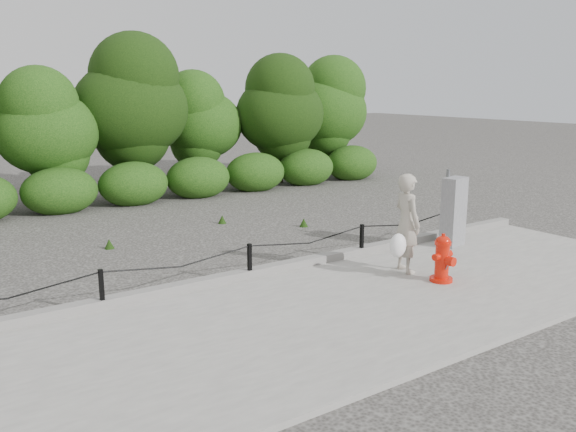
# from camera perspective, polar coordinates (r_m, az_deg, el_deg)

# --- Properties ---
(ground) EXTENTS (90.00, 90.00, 0.00)m
(ground) POSITION_cam_1_polar(r_m,az_deg,el_deg) (10.34, -3.58, -6.24)
(ground) COLOR #2D2B28
(ground) RESTS_ON ground
(sidewalk) EXTENTS (14.00, 4.00, 0.08)m
(sidewalk) POSITION_cam_1_polar(r_m,az_deg,el_deg) (8.78, 3.35, -9.38)
(sidewalk) COLOR gray
(sidewalk) RESTS_ON ground
(curb) EXTENTS (14.00, 0.22, 0.14)m
(curb) POSITION_cam_1_polar(r_m,az_deg,el_deg) (10.33, -3.74, -5.38)
(curb) COLOR slate
(curb) RESTS_ON sidewalk
(chain_barrier) EXTENTS (10.06, 0.06, 0.60)m
(chain_barrier) POSITION_cam_1_polar(r_m,az_deg,el_deg) (10.20, -3.62, -3.81)
(chain_barrier) COLOR black
(chain_barrier) RESTS_ON sidewalk
(treeline) EXTENTS (20.44, 3.51, 4.64)m
(treeline) POSITION_cam_1_polar(r_m,az_deg,el_deg) (18.12, -18.39, 9.15)
(treeline) COLOR black
(treeline) RESTS_ON ground
(fire_hydrant) EXTENTS (0.43, 0.44, 0.81)m
(fire_hydrant) POSITION_cam_1_polar(r_m,az_deg,el_deg) (10.34, 14.27, -3.90)
(fire_hydrant) COLOR red
(fire_hydrant) RESTS_ON sidewalk
(pedestrian) EXTENTS (0.78, 0.71, 1.72)m
(pedestrian) POSITION_cam_1_polar(r_m,az_deg,el_deg) (10.62, 11.02, -0.79)
(pedestrian) COLOR #A39B8B
(pedestrian) RESTS_ON sidewalk
(utility_cabinet) EXTENTS (0.58, 0.43, 1.53)m
(utility_cabinet) POSITION_cam_1_polar(r_m,az_deg,el_deg) (12.62, 15.22, 0.39)
(utility_cabinet) COLOR gray
(utility_cabinet) RESTS_ON sidewalk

